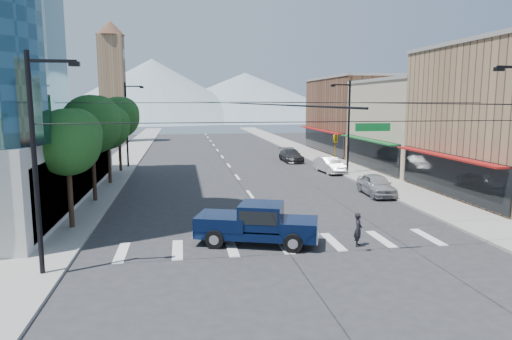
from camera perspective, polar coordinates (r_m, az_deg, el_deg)
The scene contains 20 objects.
ground at distance 21.72m, azimuth 4.83°, elevation -10.44°, with size 160.00×160.00×0.00m, color #28282B.
sidewalk_left at distance 60.70m, azimuth -15.77°, elevation 1.67°, with size 4.00×120.00×0.15m, color gray.
sidewalk_right at distance 62.67m, azimuth 6.60°, elevation 2.15°, with size 4.00×120.00×0.15m, color gray.
shop_mid at distance 50.62m, azimuth 20.52°, elevation 5.15°, with size 12.00×14.00×9.00m, color tan.
shop_far at distance 64.96m, azimuth 13.52°, elevation 6.55°, with size 12.00×18.00×10.00m, color brown.
clock_tower at distance 82.77m, azimuth -17.51°, elevation 10.70°, with size 4.80×4.80×20.40m.
mountain_left at distance 170.23m, azimuth -12.80°, elevation 9.73°, with size 80.00×80.00×22.00m, color gray.
mountain_right at distance 181.64m, azimuth -1.36°, elevation 9.23°, with size 90.00×90.00×18.00m, color gray.
tree_near at distance 26.76m, azimuth -22.24°, elevation 3.50°, with size 3.65×3.64×6.71m.
tree_midnear at distance 33.57m, azimuth -19.66°, elevation 5.58°, with size 4.09×4.09×7.52m.
tree_midfar at distance 40.50m, azimuth -17.86°, elevation 5.25°, with size 3.65×3.64×6.71m.
tree_far at distance 47.40m, azimuth -16.65°, elevation 6.47°, with size 4.09×4.09×7.52m.
signal_rig at distance 19.77m, azimuth 6.24°, elevation 1.48°, with size 21.80×0.20×9.00m.
lamp_pole_nw at distance 50.25m, azimuth -15.74°, elevation 5.86°, with size 2.00×0.25×9.00m.
lamp_pole_ne at distance 44.81m, azimuth 11.36°, elevation 5.72°, with size 2.00×0.25×9.00m.
pickup_truck at distance 22.84m, azimuth 0.05°, elevation -6.62°, with size 6.45×3.97×2.07m.
pedestrian at distance 23.11m, azimuth 12.66°, elevation -7.27°, with size 0.61×0.40×1.68m, color black.
parked_car_near at distance 35.69m, azimuth 14.82°, elevation -1.80°, with size 1.90×4.71×1.61m, color #A7A7AB.
parked_car_mid at distance 45.90m, azimuth 9.20°, elevation 0.62°, with size 1.65×4.72×1.56m, color silver.
parked_car_far at distance 53.82m, azimuth 4.41°, elevation 1.84°, with size 2.09×5.15×1.49m, color #2B2B2D.
Camera 1 is at (-5.07, -19.90, 7.08)m, focal length 32.00 mm.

